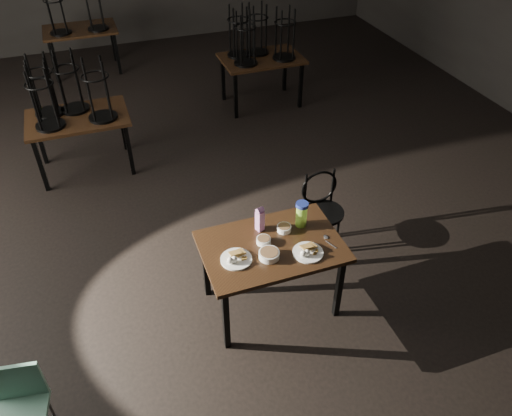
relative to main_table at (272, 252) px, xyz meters
name	(u,v)px	position (x,y,z in m)	size (l,w,h in m)	color
room	(197,14)	(-0.22, 1.23, 1.66)	(12.00, 12.04, 3.22)	black
main_table	(272,252)	(0.00, 0.00, 0.00)	(1.20, 0.80, 0.75)	black
plate_left	(236,258)	(-0.34, -0.07, 0.10)	(0.26, 0.26, 0.09)	white
plate_right	(308,251)	(0.24, -0.20, 0.10)	(0.26, 0.26, 0.08)	white
bowl_near	(264,240)	(-0.06, 0.05, 0.11)	(0.12, 0.12, 0.05)	white
bowl_far	(284,228)	(0.17, 0.14, 0.11)	(0.13, 0.13, 0.05)	white
bowl_big	(269,254)	(-0.08, -0.13, 0.11)	(0.17, 0.17, 0.06)	white
juice_carton	(260,219)	(-0.03, 0.22, 0.19)	(0.08, 0.08, 0.25)	#971B87
water_bottle	(302,214)	(0.34, 0.16, 0.20)	(0.11, 0.11, 0.24)	#A1EB45
spoon	(327,238)	(0.48, -0.08, 0.08)	(0.06, 0.19, 0.01)	silver
bentwood_chair	(322,205)	(0.80, 0.63, -0.17)	(0.40, 0.40, 0.85)	black
school_chair	(19,405)	(-2.09, -0.64, -0.21)	(0.41, 0.41, 0.77)	#6EAC93
bg_table_left	(73,113)	(-1.43, 2.92, 0.13)	(1.20, 0.80, 1.48)	black
bg_table_right	(260,54)	(1.30, 3.89, 0.13)	(1.20, 0.80, 1.48)	black
bg_table_far	(80,29)	(-1.14, 6.06, 0.08)	(1.20, 0.80, 1.48)	black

